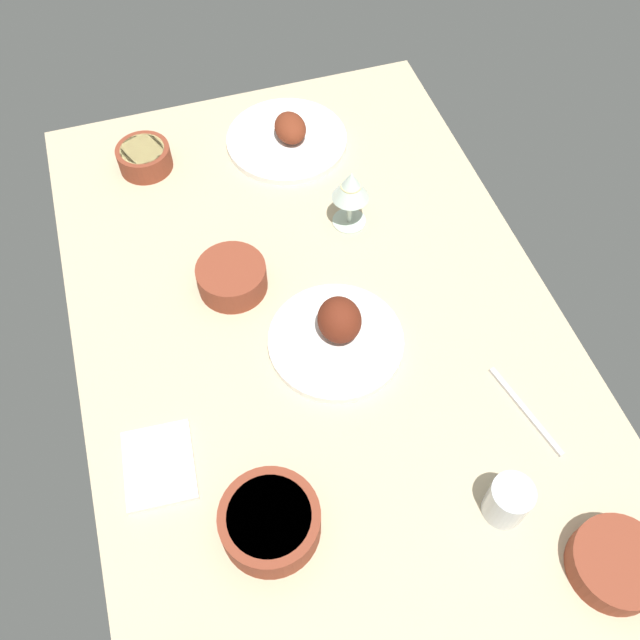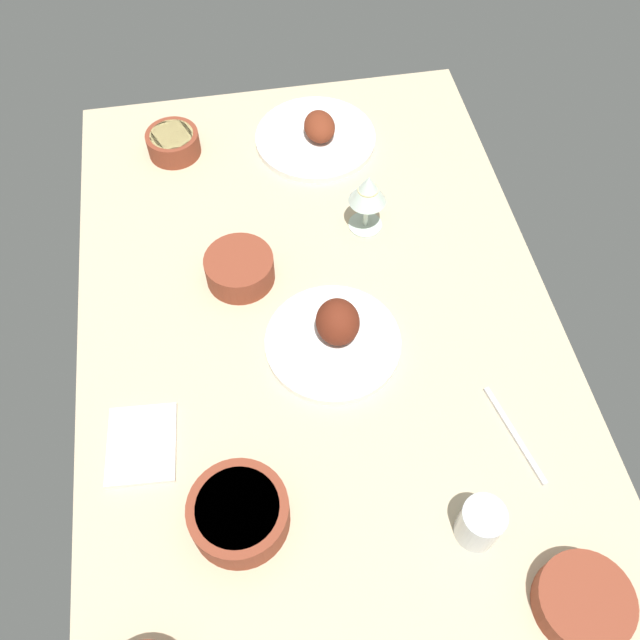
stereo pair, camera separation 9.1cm
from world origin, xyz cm
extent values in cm
cube|color=#C6B28E|center=(0.00, 0.00, 2.00)|extent=(140.00, 90.00, 4.00)
cylinder|color=white|center=(-4.55, -1.61, 4.80)|extent=(25.05, 25.05, 1.60)
ellipsoid|color=#602314|center=(-3.15, -2.68, 9.38)|extent=(8.81, 7.95, 8.22)
cylinder|color=white|center=(49.94, -7.70, 4.80)|extent=(27.38, 27.38, 1.60)
ellipsoid|color=maroon|center=(49.87, -8.64, 8.15)|extent=(9.10, 6.92, 5.54)
cylinder|color=brown|center=(-33.96, 18.68, 7.15)|extent=(15.74, 15.74, 6.29)
cylinder|color=#4C192D|center=(-33.96, 18.68, 9.79)|extent=(12.90, 12.90, 1.00)
cylinder|color=brown|center=(51.82, 24.13, 6.65)|extent=(11.67, 11.67, 5.30)
cylinder|color=#D6BC70|center=(51.82, 24.13, 8.80)|extent=(9.57, 9.57, 1.00)
cylinder|color=brown|center=(-55.34, -29.16, 6.39)|extent=(14.09, 14.09, 4.77)
cylinder|color=#DBCC7A|center=(-55.34, -29.16, 8.27)|extent=(11.55, 11.55, 1.00)
cylinder|color=brown|center=(13.89, 13.40, 6.88)|extent=(13.44, 13.44, 5.76)
cylinder|color=#9E3314|center=(13.89, 13.40, 9.26)|extent=(11.02, 11.02, 1.00)
cylinder|color=silver|center=(22.95, -13.57, 4.25)|extent=(7.00, 7.00, 0.50)
cylinder|color=silver|center=(22.95, -13.57, 8.00)|extent=(1.00, 1.00, 7.00)
cone|color=silver|center=(22.95, -13.57, 14.75)|extent=(7.60, 7.60, 6.50)
cylinder|color=beige|center=(22.95, -13.57, 13.30)|extent=(4.18, 4.18, 2.80)
cylinder|color=silver|center=(-42.12, -17.36, 8.12)|extent=(6.82, 6.82, 8.23)
cube|color=white|center=(-18.64, 33.66, 4.60)|extent=(14.87, 12.46, 1.20)
cube|color=silver|center=(-27.64, -28.68, 4.40)|extent=(18.71, 5.05, 0.80)
camera|label=1|loc=(-66.61, 20.87, 111.63)|focal=38.28mm
camera|label=2|loc=(-68.75, 12.05, 111.63)|focal=38.28mm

